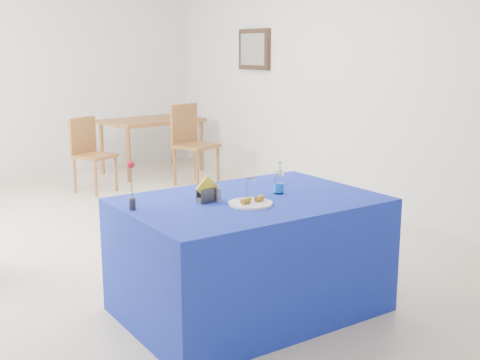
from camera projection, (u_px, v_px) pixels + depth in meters
name	position (u px, v px, depth m)	size (l,w,h in m)	color
floor	(134.00, 239.00, 5.49)	(7.00, 7.00, 0.00)	beige
room_shell	(126.00, 43.00, 5.12)	(7.00, 7.00, 7.00)	silver
picture_frame	(254.00, 49.00, 7.77)	(0.06, 0.64, 0.52)	black
picture_art	(253.00, 49.00, 7.76)	(0.02, 0.52, 0.40)	#998C66
plate	(250.00, 204.00, 3.68)	(0.27, 0.27, 0.01)	white
drinking_glass	(252.00, 188.00, 3.83)	(0.07, 0.07, 0.13)	white
salt_shaker	(216.00, 194.00, 3.77)	(0.03, 0.03, 0.09)	gray
pepper_shaker	(218.00, 195.00, 3.75)	(0.03, 0.03, 0.09)	slate
blue_table	(250.00, 255.00, 3.91)	(1.60, 1.10, 0.76)	navy
water_bottle	(279.00, 183.00, 3.96)	(0.07, 0.07, 0.21)	silver
napkin_holder	(207.00, 194.00, 3.74)	(0.16, 0.07, 0.17)	#3B3B40
rose_vase	(132.00, 187.00, 3.54)	(0.04, 0.04, 0.29)	#242429
oak_table	(152.00, 124.00, 8.38)	(1.40, 1.01, 0.76)	olive
chair_bg_left	(89.00, 149.00, 7.24)	(0.53, 0.53, 0.90)	brown
chair_bg_right	(191.00, 139.00, 7.64)	(0.57, 0.57, 1.02)	brown
banana_pieces	(253.00, 199.00, 3.68)	(0.19, 0.07, 0.03)	gold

